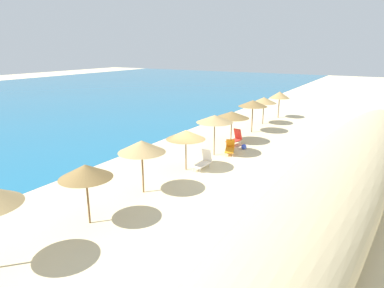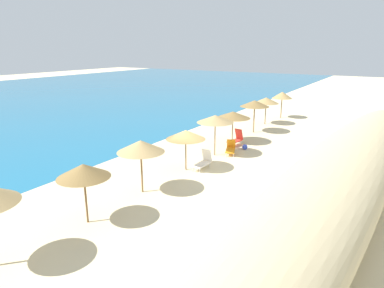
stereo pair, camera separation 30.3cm
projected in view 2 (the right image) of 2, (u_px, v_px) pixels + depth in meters
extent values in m
plane|color=beige|center=(195.00, 170.00, 20.60)|extent=(160.00, 160.00, 0.00)
ellipsoid|color=#C9B586|center=(341.00, 175.00, 16.02)|extent=(37.80, 6.10, 2.72)
cylinder|color=brown|center=(86.00, 198.00, 14.23)|extent=(0.08, 0.08, 2.17)
cone|color=olive|center=(83.00, 171.00, 13.90)|extent=(2.18, 2.18, 0.57)
cylinder|color=brown|center=(142.00, 171.00, 17.25)|extent=(0.09, 0.09, 2.28)
cone|color=tan|center=(141.00, 146.00, 16.90)|extent=(2.37, 2.37, 0.60)
cylinder|color=brown|center=(186.00, 153.00, 20.45)|extent=(0.07, 0.07, 2.06)
cone|color=olive|center=(186.00, 135.00, 20.14)|extent=(2.34, 2.34, 0.54)
cylinder|color=brown|center=(215.00, 138.00, 23.18)|extent=(0.07, 0.07, 2.43)
cone|color=tan|center=(215.00, 119.00, 22.83)|extent=(2.46, 2.46, 0.50)
cylinder|color=brown|center=(232.00, 130.00, 26.30)|extent=(0.07, 0.07, 2.09)
cone|color=olive|center=(233.00, 115.00, 25.99)|extent=(2.66, 2.66, 0.50)
cylinder|color=brown|center=(254.00, 119.00, 29.50)|extent=(0.10, 0.10, 2.40)
cone|color=olive|center=(255.00, 103.00, 29.14)|extent=(2.46, 2.46, 0.53)
cylinder|color=brown|center=(265.00, 113.00, 32.69)|extent=(0.08, 0.08, 2.16)
cone|color=#9E7F4C|center=(266.00, 100.00, 32.36)|extent=(2.36, 2.36, 0.56)
cylinder|color=brown|center=(281.00, 108.00, 35.53)|extent=(0.10, 0.10, 2.21)
cone|color=#9E7F4C|center=(282.00, 95.00, 35.18)|extent=(2.04, 2.04, 0.66)
cube|color=white|center=(201.00, 165.00, 20.72)|extent=(1.40, 0.61, 0.07)
cube|color=white|center=(207.00, 155.00, 21.14)|extent=(0.29, 0.59, 0.79)
cylinder|color=silver|center=(193.00, 169.00, 20.41)|extent=(0.04, 0.04, 0.27)
cylinder|color=silver|center=(200.00, 171.00, 20.15)|extent=(0.04, 0.04, 0.27)
cylinder|color=silver|center=(203.00, 164.00, 21.37)|extent=(0.04, 0.04, 0.27)
cylinder|color=silver|center=(210.00, 165.00, 21.12)|extent=(0.04, 0.04, 0.27)
cube|color=red|center=(234.00, 141.00, 25.62)|extent=(1.31, 0.82, 0.07)
cube|color=red|center=(239.00, 134.00, 25.91)|extent=(0.44, 0.65, 0.84)
cylinder|color=silver|center=(227.00, 145.00, 25.47)|extent=(0.04, 0.04, 0.33)
cylinder|color=silver|center=(233.00, 146.00, 25.14)|extent=(0.04, 0.04, 0.33)
cylinder|color=silver|center=(236.00, 142.00, 26.21)|extent=(0.04, 0.04, 0.33)
cylinder|color=silver|center=(241.00, 143.00, 25.88)|extent=(0.04, 0.04, 0.33)
cube|color=orange|center=(230.00, 150.00, 23.64)|extent=(1.51, 1.05, 0.07)
cube|color=orange|center=(231.00, 143.00, 24.17)|extent=(0.42, 0.64, 0.60)
cylinder|color=silver|center=(226.00, 155.00, 23.16)|extent=(0.04, 0.04, 0.26)
cylinder|color=silver|center=(233.00, 155.00, 23.08)|extent=(0.04, 0.04, 0.26)
cylinder|color=silver|center=(227.00, 150.00, 24.28)|extent=(0.04, 0.04, 0.26)
cylinder|color=silver|center=(235.00, 150.00, 24.19)|extent=(0.04, 0.04, 0.26)
sphere|color=blue|center=(245.00, 147.00, 24.76)|extent=(0.39, 0.39, 0.39)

